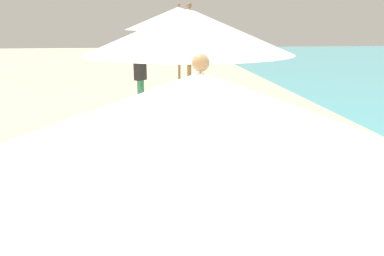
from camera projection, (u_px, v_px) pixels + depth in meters
umbrella_nearest at (200, 142)px, 1.43m from camera, size 2.53×2.53×2.46m
umbrella_second at (189, 32)px, 4.50m from camera, size 2.31×2.31×2.75m
lounger_second_shoreside at (225, 174)px, 6.36m from camera, size 1.60×0.89×0.62m
lounger_second_inland at (267, 255)px, 4.15m from camera, size 1.49×0.71×0.56m
umbrella_farthest at (179, 18)px, 7.95m from camera, size 2.10×2.10×2.88m
lounger_farthest_shoreside at (217, 119)px, 9.61m from camera, size 1.47×0.87×0.58m
lounger_farthest_inland at (238, 145)px, 7.58m from camera, size 1.55×0.87×0.66m
person_walking_mid at (140, 74)px, 12.48m from camera, size 0.40×0.42×1.64m
cooler_box at (137, 116)px, 10.48m from camera, size 0.34×0.53×0.39m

